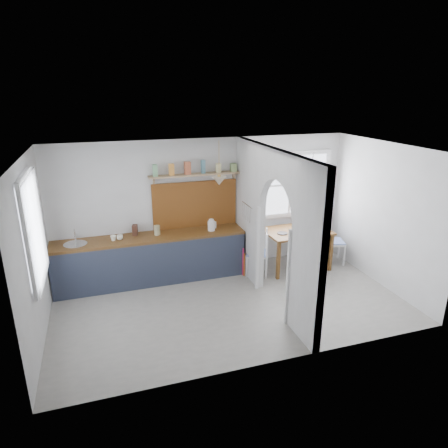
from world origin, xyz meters
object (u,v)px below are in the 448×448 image
object	(u,v)px
dining_table	(296,249)
kettle	(211,225)
chair_right	(333,241)
vase	(297,223)
chair_left	(257,253)

from	to	relation	value
dining_table	kettle	world-z (taller)	kettle
dining_table	chair_right	distance (m)	0.86
kettle	vase	xyz separation A→B (m)	(1.80, -0.02, -0.13)
kettle	vase	world-z (taller)	kettle
chair_left	kettle	xyz separation A→B (m)	(-0.82, 0.29, 0.56)
kettle	chair_right	bearing A→B (deg)	15.80
dining_table	vase	distance (m)	0.54
dining_table	chair_right	world-z (taller)	chair_right
kettle	vase	size ratio (longest dim) A/B	1.36
chair_left	chair_right	distance (m)	1.73
vase	chair_right	bearing A→B (deg)	-16.56
chair_right	kettle	distance (m)	2.62
chair_left	chair_right	world-z (taller)	chair_right
chair_left	chair_right	xyz separation A→B (m)	(1.73, 0.05, 0.02)
chair_right	kettle	xyz separation A→B (m)	(-2.56, 0.25, 0.55)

